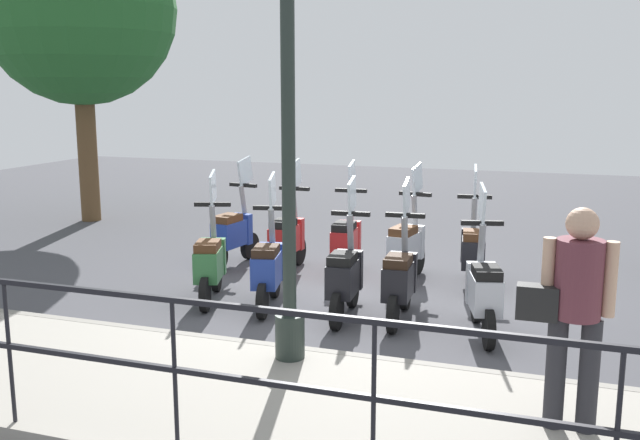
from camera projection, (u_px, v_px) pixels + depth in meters
ground_plane at (354, 298)px, 8.67m from camera, size 28.00×28.00×0.00m
promenade_walkway at (244, 398)px, 5.72m from camera, size 2.20×20.00×0.15m
fence_railing at (174, 345)px, 4.59m from camera, size 0.04×16.03×1.07m
lamp_post_near at (288, 157)px, 6.04m from camera, size 0.26×0.90×4.08m
pedestrian_with_bag at (574, 302)px, 4.89m from camera, size 0.32×0.65×1.59m
tree_large at (79, 9)px, 12.95m from camera, size 3.52×3.52×5.69m
scooter_near_0 at (484, 290)px, 7.29m from camera, size 1.21×0.52×1.54m
scooter_near_1 at (400, 278)px, 7.74m from camera, size 1.23×0.44×1.54m
scooter_near_2 at (345, 276)px, 7.84m from camera, size 1.23×0.44×1.54m
scooter_near_3 at (268, 267)px, 8.21m from camera, size 1.22×0.50×1.54m
scooter_near_4 at (210, 262)px, 8.46m from camera, size 1.20×0.55×1.54m
scooter_far_0 at (473, 250)px, 9.05m from camera, size 1.23×0.45×1.54m
scooter_far_1 at (407, 246)px, 9.31m from camera, size 1.23×0.46×1.54m
scooter_far_2 at (346, 241)px, 9.60m from camera, size 1.23×0.44×1.54m
scooter_far_3 at (287, 238)px, 9.80m from camera, size 1.23×0.44×1.54m
scooter_far_4 at (234, 232)px, 10.15m from camera, size 1.23×0.45×1.54m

